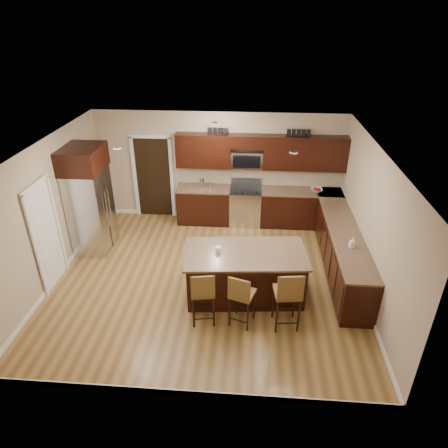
# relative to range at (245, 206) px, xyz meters

# --- Properties ---
(floor) EXTENTS (6.00, 6.00, 0.00)m
(floor) POSITION_rel_range_xyz_m (-0.68, -2.45, -0.47)
(floor) COLOR olive
(floor) RESTS_ON ground
(ceiling) EXTENTS (6.00, 6.00, 0.00)m
(ceiling) POSITION_rel_range_xyz_m (-0.68, -2.45, 2.23)
(ceiling) COLOR silver
(ceiling) RESTS_ON wall_back
(wall_back) EXTENTS (6.00, 0.00, 6.00)m
(wall_back) POSITION_rel_range_xyz_m (-0.68, 0.30, 0.88)
(wall_back) COLOR tan
(wall_back) RESTS_ON floor
(wall_left) EXTENTS (0.00, 5.50, 5.50)m
(wall_left) POSITION_rel_range_xyz_m (-3.68, -2.45, 0.88)
(wall_left) COLOR tan
(wall_left) RESTS_ON floor
(wall_right) EXTENTS (0.00, 5.50, 5.50)m
(wall_right) POSITION_rel_range_xyz_m (2.32, -2.45, 0.88)
(wall_right) COLOR tan
(wall_right) RESTS_ON floor
(base_cabinets) EXTENTS (4.02, 3.96, 0.92)m
(base_cabinets) POSITION_rel_range_xyz_m (1.22, -1.01, -0.01)
(base_cabinets) COLOR black
(base_cabinets) RESTS_ON floor
(upper_cabinets) EXTENTS (4.00, 0.33, 0.80)m
(upper_cabinets) POSITION_rel_range_xyz_m (0.36, 0.13, 1.37)
(upper_cabinets) COLOR black
(upper_cabinets) RESTS_ON wall_back
(range) EXTENTS (0.76, 0.64, 1.11)m
(range) POSITION_rel_range_xyz_m (0.00, 0.00, 0.00)
(range) COLOR silver
(range) RESTS_ON floor
(microwave) EXTENTS (0.76, 0.31, 0.40)m
(microwave) POSITION_rel_range_xyz_m (0.00, 0.15, 1.15)
(microwave) COLOR silver
(microwave) RESTS_ON upper_cabinets
(doorway) EXTENTS (0.85, 0.03, 2.06)m
(doorway) POSITION_rel_range_xyz_m (-2.33, 0.28, 0.56)
(doorway) COLOR black
(doorway) RESTS_ON floor
(pantry_door) EXTENTS (0.03, 0.80, 2.04)m
(pantry_door) POSITION_rel_range_xyz_m (-3.66, -2.75, 0.55)
(pantry_door) COLOR white
(pantry_door) RESTS_ON floor
(letter_decor) EXTENTS (2.20, 0.03, 0.15)m
(letter_decor) POSITION_rel_range_xyz_m (0.22, 0.13, 1.82)
(letter_decor) COLOR black
(letter_decor) RESTS_ON upper_cabinets
(island) EXTENTS (2.28, 1.34, 0.92)m
(island) POSITION_rel_range_xyz_m (0.08, -2.86, -0.04)
(island) COLOR black
(island) RESTS_ON floor
(stool_left) EXTENTS (0.45, 0.45, 1.05)m
(stool_left) POSITION_rel_range_xyz_m (-0.59, -3.70, 0.18)
(stool_left) COLOR olive
(stool_left) RESTS_ON floor
(stool_mid) EXTENTS (0.48, 0.48, 1.02)m
(stool_mid) POSITION_rel_range_xyz_m (0.04, -3.69, 0.16)
(stool_mid) COLOR olive
(stool_mid) RESTS_ON floor
(stool_right) EXTENTS (0.48, 0.48, 1.14)m
(stool_right) POSITION_rel_range_xyz_m (0.81, -3.70, 0.24)
(stool_right) COLOR olive
(stool_right) RESTS_ON floor
(refrigerator) EXTENTS (0.79, 0.99, 2.35)m
(refrigerator) POSITION_rel_range_xyz_m (-3.30, -1.45, 0.73)
(refrigerator) COLOR silver
(refrigerator) RESTS_ON floor
(floor_mat) EXTENTS (0.90, 0.64, 0.01)m
(floor_mat) POSITION_rel_range_xyz_m (-0.40, -0.96, -0.47)
(floor_mat) COLOR brown
(floor_mat) RESTS_ON floor
(fruit_bowl) EXTENTS (0.29, 0.29, 0.07)m
(fruit_bowl) POSITION_rel_range_xyz_m (1.69, -0.00, 0.48)
(fruit_bowl) COLOR silver
(fruit_bowl) RESTS_ON base_cabinets
(soap_bottle) EXTENTS (0.10, 0.10, 0.20)m
(soap_bottle) POSITION_rel_range_xyz_m (2.02, -2.52, 0.55)
(soap_bottle) COLOR #B2B2B2
(soap_bottle) RESTS_ON base_cabinets
(canister_tall) EXTENTS (0.12, 0.12, 0.23)m
(canister_tall) POSITION_rel_range_xyz_m (-1.07, -0.00, 0.56)
(canister_tall) COLOR silver
(canister_tall) RESTS_ON base_cabinets
(canister_short) EXTENTS (0.11, 0.11, 0.15)m
(canister_short) POSITION_rel_range_xyz_m (-0.86, -0.00, 0.52)
(canister_short) COLOR silver
(canister_short) RESTS_ON base_cabinets
(island_jar) EXTENTS (0.10, 0.10, 0.10)m
(island_jar) POSITION_rel_range_xyz_m (-0.42, -2.86, 0.50)
(island_jar) COLOR white
(island_jar) RESTS_ON island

